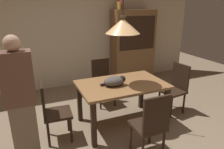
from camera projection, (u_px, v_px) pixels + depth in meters
ground at (125, 141)px, 3.11m from camera, size 10.00×10.00×0.00m
back_wall at (77, 27)px, 4.95m from camera, size 6.40×0.10×2.90m
dining_table at (122, 89)px, 3.36m from camera, size 1.40×0.90×0.75m
chair_right_side at (176, 86)px, 3.83m from camera, size 0.44×0.44×0.93m
chair_near_front at (151, 123)px, 2.64m from camera, size 0.40×0.40×0.93m
chair_far_back at (103, 80)px, 4.16m from camera, size 0.42×0.42×0.93m
chair_left_side at (52, 110)px, 2.98m from camera, size 0.43×0.43×0.93m
cat_sleeping at (115, 81)px, 3.20m from camera, size 0.39×0.23×0.16m
pendant_lamp at (123, 26)px, 3.03m from camera, size 0.52×0.52×1.30m
hutch_bookcase at (133, 48)px, 5.35m from camera, size 1.12×0.45×1.85m
book_yellow_short at (118, 5)px, 4.85m from camera, size 0.04×0.20×0.18m
book_red_tall at (120, 3)px, 4.86m from camera, size 0.04×0.22×0.28m
person_standing at (21, 103)px, 2.48m from camera, size 0.36×0.22×1.65m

